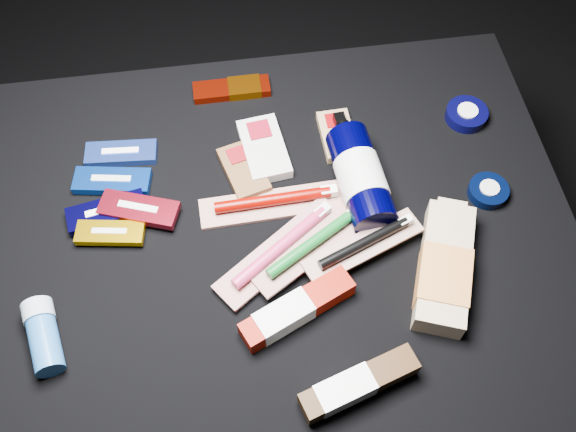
{
  "coord_description": "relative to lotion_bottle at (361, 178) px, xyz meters",
  "views": [
    {
      "loc": [
        -0.06,
        -0.52,
        1.32
      ],
      "look_at": [
        0.01,
        0.01,
        0.42
      ],
      "focal_mm": 40.0,
      "sensor_mm": 36.0,
      "label": 1
    }
  ],
  "objects": [
    {
      "name": "luna_bar_1",
      "position": [
        -0.42,
        0.07,
        -0.03
      ],
      "size": [
        0.14,
        0.07,
        0.02
      ],
      "rotation": [
        0.0,
        0.0,
        -0.17
      ],
      "color": "#0C3EAB",
      "rests_on": "cloth_table"
    },
    {
      "name": "toothbrush_pack_3",
      "position": [
        -0.02,
        -0.12,
        -0.01
      ],
      "size": [
        0.21,
        0.12,
        0.02
      ],
      "rotation": [
        0.0,
        0.0,
        0.37
      ],
      "color": "beige",
      "rests_on": "cloth_table"
    },
    {
      "name": "power_bar",
      "position": [
        -0.19,
        0.25,
        -0.03
      ],
      "size": [
        0.14,
        0.05,
        0.02
      ],
      "rotation": [
        0.0,
        0.0,
        0.0
      ],
      "color": "#6B0F04",
      "rests_on": "cloth_table"
    },
    {
      "name": "luna_bar_3",
      "position": [
        -0.42,
        -0.03,
        -0.02
      ],
      "size": [
        0.11,
        0.06,
        0.01
      ],
      "rotation": [
        0.0,
        0.0,
        -0.16
      ],
      "color": "#C29003",
      "rests_on": "cloth_table"
    },
    {
      "name": "toothbrush_pack_2",
      "position": [
        -0.09,
        -0.1,
        -0.01
      ],
      "size": [
        0.22,
        0.16,
        0.03
      ],
      "rotation": [
        0.0,
        0.0,
        0.54
      ],
      "color": "#B3ACA8",
      "rests_on": "cloth_table"
    },
    {
      "name": "toothbrush_pack_0",
      "position": [
        -0.15,
        -0.01,
        -0.03
      ],
      "size": [
        0.25,
        0.06,
        0.03
      ],
      "rotation": [
        0.0,
        0.0,
        0.03
      ],
      "color": "#BAB2AE",
      "rests_on": "cloth_table"
    },
    {
      "name": "deodorant_stick",
      "position": [
        -0.51,
        -0.2,
        -0.02
      ],
      "size": [
        0.07,
        0.12,
        0.05
      ],
      "rotation": [
        0.0,
        0.0,
        0.24
      ],
      "color": "#215898",
      "rests_on": "cloth_table"
    },
    {
      "name": "lotion_bottle",
      "position": [
        0.0,
        0.0,
        0.0
      ],
      "size": [
        0.09,
        0.24,
        0.08
      ],
      "rotation": [
        0.0,
        0.0,
        0.08
      ],
      "color": "black",
      "rests_on": "cloth_table"
    },
    {
      "name": "luna_bar_4",
      "position": [
        -0.37,
        0.0,
        -0.02
      ],
      "size": [
        0.14,
        0.09,
        0.02
      ],
      "rotation": [
        0.0,
        0.0,
        -0.35
      ],
      "color": "maroon",
      "rests_on": "cloth_table"
    },
    {
      "name": "luna_bar_0",
      "position": [
        -0.4,
        0.13,
        -0.03
      ],
      "size": [
        0.13,
        0.06,
        0.02
      ],
      "rotation": [
        0.0,
        0.0,
        -0.08
      ],
      "color": "blue",
      "rests_on": "cloth_table"
    },
    {
      "name": "ground",
      "position": [
        -0.14,
        -0.06,
        -0.44
      ],
      "size": [
        3.0,
        3.0,
        0.0
      ],
      "primitive_type": "plane",
      "color": "black",
      "rests_on": "ground"
    },
    {
      "name": "clif_bar_2",
      "position": [
        -0.02,
        0.12,
        -0.03
      ],
      "size": [
        0.06,
        0.11,
        0.02
      ],
      "rotation": [
        0.0,
        0.0,
        0.03
      ],
      "color": "#9A7A4E",
      "rests_on": "cloth_table"
    },
    {
      "name": "toothpaste_carton_red",
      "position": [
        -0.15,
        -0.21,
        -0.02
      ],
      "size": [
        0.19,
        0.11,
        0.04
      ],
      "rotation": [
        0.0,
        0.0,
        0.42
      ],
      "color": "#8A0E01",
      "rests_on": "cloth_table"
    },
    {
      "name": "toothpaste_carton_green",
      "position": [
        -0.08,
        -0.34,
        -0.02
      ],
      "size": [
        0.18,
        0.09,
        0.03
      ],
      "rotation": [
        0.0,
        0.0,
        0.3
      ],
      "color": "#331E0C",
      "rests_on": "cloth_table"
    },
    {
      "name": "luna_bar_2",
      "position": [
        -0.42,
        0.01,
        -0.02
      ],
      "size": [
        0.14,
        0.07,
        0.02
      ],
      "rotation": [
        0.0,
        0.0,
        0.18
      ],
      "color": "black",
      "rests_on": "cloth_table"
    },
    {
      "name": "bodywash_bottle",
      "position": [
        0.1,
        -0.18,
        -0.02
      ],
      "size": [
        0.14,
        0.23,
        0.05
      ],
      "rotation": [
        0.0,
        0.0,
        -0.36
      ],
      "color": "tan",
      "rests_on": "cloth_table"
    },
    {
      "name": "cream_tin_upper",
      "position": [
        0.23,
        0.13,
        -0.03
      ],
      "size": [
        0.08,
        0.08,
        0.02
      ],
      "rotation": [
        0.0,
        0.0,
        -0.32
      ],
      "color": "black",
      "rests_on": "cloth_table"
    },
    {
      "name": "clif_bar_1",
      "position": [
        -0.15,
        0.11,
        -0.03
      ],
      "size": [
        0.09,
        0.14,
        0.02
      ],
      "rotation": [
        0.0,
        0.0,
        0.12
      ],
      "color": "silver",
      "rests_on": "cloth_table"
    },
    {
      "name": "cloth_table",
      "position": [
        -0.14,
        -0.06,
        -0.24
      ],
      "size": [
        0.98,
        0.78,
        0.4
      ],
      "primitive_type": "cube",
      "color": "black",
      "rests_on": "ground"
    },
    {
      "name": "clif_bar_0",
      "position": [
        -0.19,
        0.07,
        -0.03
      ],
      "size": [
        0.09,
        0.12,
        0.02
      ],
      "rotation": [
        0.0,
        0.0,
        0.26
      ],
      "color": "brown",
      "rests_on": "cloth_table"
    },
    {
      "name": "toothbrush_pack_1",
      "position": [
        -0.15,
        -0.1,
        -0.02
      ],
      "size": [
        0.23,
        0.19,
        0.03
      ],
      "rotation": [
        0.0,
        0.0,
        0.62
      ],
      "color": "beige",
      "rests_on": "cloth_table"
    },
    {
      "name": "cream_tin_lower",
      "position": [
        0.22,
        -0.04,
        -0.03
      ],
      "size": [
        0.07,
        0.07,
        0.02
      ],
      "rotation": [
        0.0,
        0.0,
        0.21
      ],
      "color": "black",
      "rests_on": "cloth_table"
    }
  ]
}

